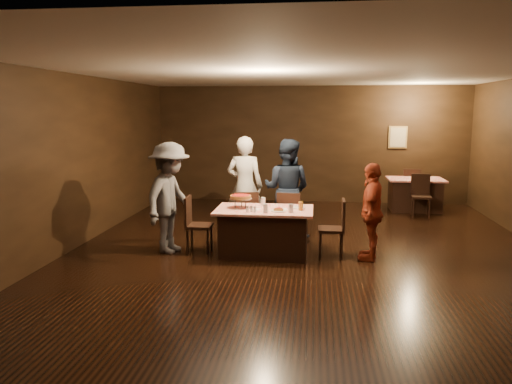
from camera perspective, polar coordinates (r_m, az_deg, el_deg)
room at (r=8.07m, az=5.98°, el=7.58°), size 10.00×10.04×3.02m
main_table at (r=8.31m, az=0.95°, el=-4.55°), size 1.60×1.00×0.77m
back_table at (r=12.52m, az=17.69°, el=-0.27°), size 1.30×0.90×0.77m
chair_far_left at (r=9.06m, az=-1.09°, el=-2.79°), size 0.48×0.48×0.95m
chair_far_right at (r=8.99m, az=3.98°, el=-2.91°), size 0.48×0.48×0.95m
chair_end_left at (r=8.47m, az=-6.49°, el=-3.72°), size 0.43×0.43×0.95m
chair_end_right at (r=8.25m, az=8.59°, el=-4.10°), size 0.42×0.42×0.95m
chair_back_near at (r=11.83m, az=18.34°, el=-0.40°), size 0.44×0.44×0.95m
chair_back_far at (r=13.09m, az=17.22°, el=0.55°), size 0.44×0.44×0.95m
diner_white_jacket at (r=9.51m, az=-1.29°, el=0.70°), size 0.73×0.52×1.90m
diner_navy_hoodie at (r=9.28m, az=3.54°, el=0.34°), size 1.06×0.92×1.86m
diner_grey_knit at (r=8.47m, az=-9.79°, el=-0.65°), size 0.99×1.34×1.86m
diner_red_shirt at (r=8.16m, az=13.08°, el=-2.19°), size 0.55×0.97×1.56m
pizza_stand at (r=8.29m, az=-1.76°, el=-0.58°), size 0.38×0.38×0.22m
plate_with_slice at (r=8.02m, az=2.60°, el=-2.05°), size 0.25×0.25×0.06m
plate_empty at (r=8.34m, az=4.82°, el=-1.77°), size 0.25×0.25×0.01m
glass_front_left at (r=7.91m, az=1.10°, el=-1.87°), size 0.08×0.08×0.14m
glass_front_right at (r=7.94m, az=4.01°, el=-1.87°), size 0.08×0.08×0.14m
glass_amber at (r=8.13m, az=5.13°, el=-1.62°), size 0.08×0.08×0.14m
glass_back at (r=8.51m, az=0.83°, el=-1.08°), size 0.08×0.08×0.14m
condiments at (r=7.96m, az=-0.54°, el=-1.96°), size 0.17×0.10×0.09m
napkin_center at (r=8.20m, az=3.04°, el=-1.97°), size 0.19×0.19×0.01m
napkin_left at (r=8.19m, az=-0.13°, el=-1.96°), size 0.21×0.21×0.01m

